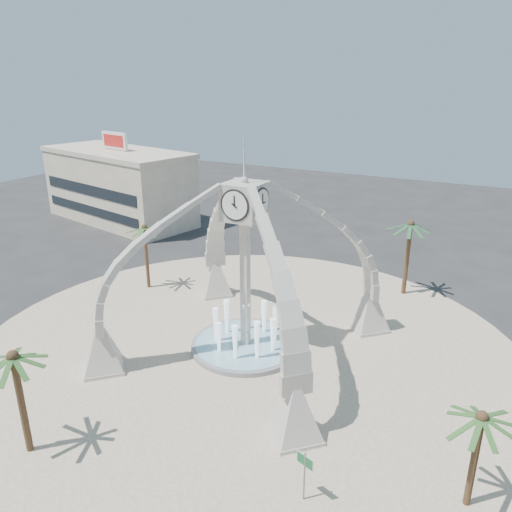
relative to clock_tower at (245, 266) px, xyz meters
The scene contains 10 objects.
ground 6.49m from the clock_tower, 90.00° to the left, with size 140.00×140.00×0.00m, color #282828.
plaza 6.46m from the clock_tower, 90.00° to the left, with size 40.00×40.00×0.06m, color beige.
clock_tower is the anchor object (origin of this frame).
fountain 6.20m from the clock_tower, 90.00° to the left, with size 8.00×8.00×3.62m.
building_nw 38.87m from the clock_tower, 145.49° to the left, with size 23.75×13.73×11.90m.
palm_east 17.79m from the clock_tower, 25.15° to the right, with size 4.49×4.49×5.57m.
palm_west 14.53m from the clock_tower, 158.36° to the left, with size 4.40×4.40×6.57m.
palm_north 17.27m from the clock_tower, 62.36° to the left, with size 4.79×4.79×7.45m.
palm_south 15.56m from the clock_tower, 108.53° to the right, with size 4.84×4.84×6.51m.
street_sign 14.98m from the clock_tower, 49.71° to the right, with size 0.96×0.35×2.75m.
Camera 1 is at (15.85, -27.98, 18.88)m, focal length 35.00 mm.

